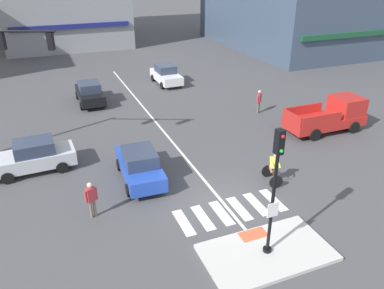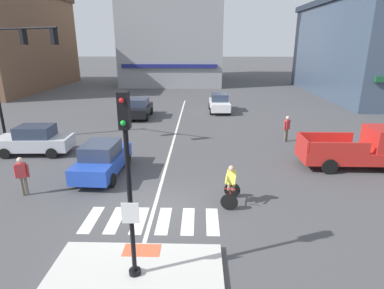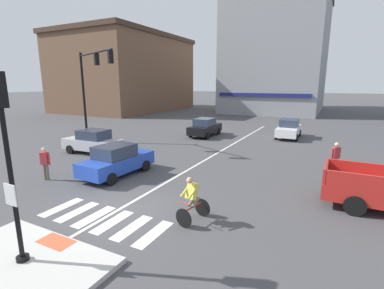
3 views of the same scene
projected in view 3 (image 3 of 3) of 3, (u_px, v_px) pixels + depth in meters
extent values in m
plane|color=#474749|center=(117.00, 211.00, 10.56)|extent=(300.00, 300.00, 0.00)
cube|color=beige|center=(23.00, 263.00, 7.41)|extent=(4.72, 2.68, 0.15)
cube|color=#DB5B38|center=(56.00, 242.00, 8.25)|extent=(1.10, 0.60, 0.01)
cylinder|color=black|center=(23.00, 258.00, 7.38)|extent=(0.32, 0.32, 0.12)
cylinder|color=black|center=(12.00, 186.00, 6.95)|extent=(0.12, 0.12, 3.89)
cube|color=white|center=(10.00, 195.00, 6.93)|extent=(0.44, 0.03, 0.56)
cube|color=silver|center=(62.00, 207.00, 10.89)|extent=(0.44, 1.80, 0.01)
cube|color=silver|center=(77.00, 212.00, 10.51)|extent=(0.44, 1.80, 0.01)
cube|color=silver|center=(94.00, 217.00, 10.12)|extent=(0.44, 1.80, 0.01)
cube|color=silver|center=(112.00, 222.00, 9.73)|extent=(0.44, 1.80, 0.01)
cube|color=silver|center=(132.00, 228.00, 9.35)|extent=(0.44, 1.80, 0.01)
cube|color=silver|center=(154.00, 234.00, 8.96)|extent=(0.44, 1.80, 0.01)
cube|color=silver|center=(217.00, 153.00, 19.26)|extent=(0.14, 28.00, 0.01)
cylinder|color=black|center=(84.00, 99.00, 22.24)|extent=(0.18, 0.18, 7.05)
cylinder|color=black|center=(94.00, 53.00, 19.38)|extent=(5.32, 2.36, 0.11)
cube|color=black|center=(97.00, 59.00, 19.26)|extent=(0.36, 0.38, 0.80)
sphere|color=gold|center=(99.00, 59.00, 19.37)|extent=(0.12, 0.12, 0.12)
cube|color=black|center=(110.00, 57.00, 17.53)|extent=(0.36, 0.38, 0.80)
sphere|color=gold|center=(113.00, 57.00, 17.64)|extent=(0.12, 0.12, 0.12)
cube|color=gray|center=(278.00, 56.00, 47.65)|extent=(14.55, 20.19, 18.55)
cube|color=navy|center=(262.00, 95.00, 40.07)|extent=(13.09, 0.30, 0.50)
cube|color=brown|center=(126.00, 76.00, 49.82)|extent=(15.87, 21.68, 12.17)
cube|color=#402D21|center=(124.00, 37.00, 48.44)|extent=(16.35, 22.33, 0.70)
cube|color=#2347B7|center=(117.00, 163.00, 14.59)|extent=(1.89, 4.17, 0.70)
cube|color=#2D384C|center=(115.00, 151.00, 14.32)|extent=(1.57, 1.97, 0.64)
cylinder|color=black|center=(123.00, 162.00, 16.15)|extent=(0.21, 0.61, 0.60)
cylinder|color=black|center=(146.00, 166.00, 15.34)|extent=(0.21, 0.61, 0.60)
cylinder|color=black|center=(87.00, 174.00, 13.99)|extent=(0.21, 0.61, 0.60)
cylinder|color=black|center=(111.00, 179.00, 13.18)|extent=(0.21, 0.61, 0.60)
cube|color=white|center=(289.00, 131.00, 24.63)|extent=(1.77, 4.13, 0.70)
cube|color=#2D384C|center=(289.00, 123.00, 24.62)|extent=(1.51, 1.93, 0.64)
cylinder|color=black|center=(297.00, 138.00, 23.23)|extent=(0.19, 0.60, 0.60)
cylinder|color=black|center=(276.00, 136.00, 23.95)|extent=(0.19, 0.60, 0.60)
cylinder|color=black|center=(300.00, 133.00, 25.46)|extent=(0.19, 0.60, 0.60)
cylinder|color=black|center=(281.00, 132.00, 26.18)|extent=(0.19, 0.60, 0.60)
cube|color=silver|center=(93.00, 144.00, 19.24)|extent=(4.17, 1.88, 0.70)
cube|color=#2D384C|center=(94.00, 134.00, 19.04)|extent=(1.96, 1.56, 0.64)
cylinder|color=black|center=(70.00, 149.00, 19.10)|extent=(0.61, 0.21, 0.60)
cylinder|color=black|center=(88.00, 145.00, 20.58)|extent=(0.61, 0.21, 0.60)
cylinder|color=black|center=(99.00, 153.00, 18.06)|extent=(0.61, 0.21, 0.60)
cylinder|color=black|center=(116.00, 148.00, 19.54)|extent=(0.61, 0.21, 0.60)
cube|color=black|center=(205.00, 129.00, 25.49)|extent=(1.71, 4.11, 0.70)
cube|color=#2D384C|center=(204.00, 122.00, 25.22)|extent=(1.49, 1.91, 0.64)
cylinder|color=black|center=(203.00, 130.00, 27.05)|extent=(0.18, 0.60, 0.60)
cylinder|color=black|center=(219.00, 131.00, 26.30)|extent=(0.18, 0.60, 0.60)
cylinder|color=black|center=(191.00, 134.00, 24.84)|extent=(0.18, 0.60, 0.60)
cylinder|color=black|center=(208.00, 136.00, 24.09)|extent=(0.18, 0.60, 0.60)
cube|color=red|center=(366.00, 170.00, 11.35)|extent=(2.81, 0.13, 0.60)
cube|color=red|center=(370.00, 184.00, 9.81)|extent=(2.81, 0.13, 0.60)
cube|color=red|center=(325.00, 171.00, 11.25)|extent=(0.10, 1.80, 0.60)
cylinder|color=black|center=(353.00, 189.00, 11.74)|extent=(0.76, 0.24, 0.76)
cylinder|color=black|center=(355.00, 205.00, 10.15)|extent=(0.76, 0.24, 0.76)
cylinder|color=black|center=(184.00, 218.00, 9.30)|extent=(0.65, 0.17, 0.66)
cylinder|color=black|center=(202.00, 208.00, 10.11)|extent=(0.65, 0.17, 0.66)
cylinder|color=#B21E1E|center=(193.00, 207.00, 9.66)|extent=(0.23, 0.88, 0.05)
cylinder|color=#B21E1E|center=(197.00, 200.00, 9.76)|extent=(0.04, 0.04, 0.30)
cylinder|color=#B21E1E|center=(184.00, 203.00, 9.23)|extent=(0.44, 0.12, 0.04)
cylinder|color=#6B6051|center=(196.00, 202.00, 9.59)|extent=(0.20, 0.41, 0.33)
cylinder|color=#6B6051|center=(192.00, 201.00, 9.68)|extent=(0.20, 0.41, 0.33)
cube|color=#DBD64C|center=(192.00, 191.00, 9.47)|extent=(0.41, 0.44, 0.60)
sphere|color=tan|center=(190.00, 180.00, 9.29)|extent=(0.22, 0.22, 0.22)
cylinder|color=#DBD64C|center=(192.00, 194.00, 9.23)|extent=(0.17, 0.46, 0.31)
cylinder|color=#DBD64C|center=(185.00, 191.00, 9.43)|extent=(0.17, 0.46, 0.31)
cylinder|color=#6B6051|center=(48.00, 172.00, 13.87)|extent=(0.12, 0.12, 0.82)
cylinder|color=#6B6051|center=(45.00, 172.00, 13.90)|extent=(0.12, 0.12, 0.82)
cube|color=#B73338|center=(45.00, 158.00, 13.73)|extent=(0.41, 0.32, 0.60)
cylinder|color=#B73338|center=(49.00, 159.00, 13.70)|extent=(0.09, 0.09, 0.56)
cylinder|color=#B73338|center=(41.00, 159.00, 13.78)|extent=(0.09, 0.09, 0.56)
sphere|color=beige|center=(44.00, 150.00, 13.64)|extent=(0.22, 0.22, 0.22)
cylinder|color=#6B6051|center=(336.00, 165.00, 15.04)|extent=(0.12, 0.12, 0.82)
cylinder|color=#6B6051|center=(333.00, 165.00, 15.01)|extent=(0.12, 0.12, 0.82)
cube|color=#B73338|center=(336.00, 153.00, 14.87)|extent=(0.42, 0.40, 0.60)
cylinder|color=#B73338|center=(340.00, 153.00, 14.93)|extent=(0.09, 0.09, 0.56)
cylinder|color=#B73338|center=(332.00, 154.00, 14.84)|extent=(0.09, 0.09, 0.56)
sphere|color=beige|center=(337.00, 145.00, 14.78)|extent=(0.22, 0.22, 0.22)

